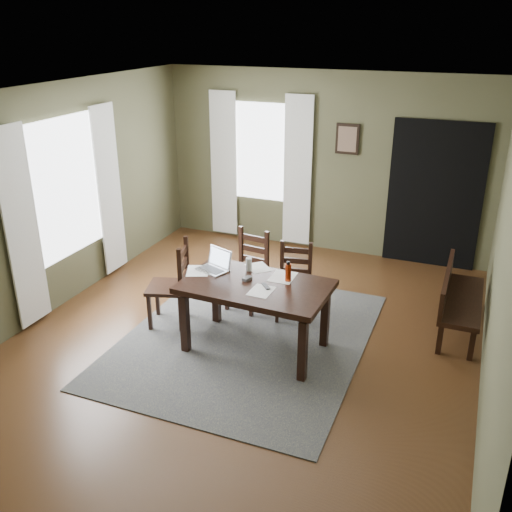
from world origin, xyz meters
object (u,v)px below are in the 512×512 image
at_px(bench, 456,296).
at_px(water_bottle, 288,272).
at_px(chair_end, 172,285).
at_px(dining_table, 256,292).
at_px(chair_back_right, 294,283).
at_px(chair_back_left, 248,271).
at_px(laptop, 216,264).

height_order(bench, water_bottle, water_bottle).
bearing_deg(chair_end, dining_table, 65.23).
relative_size(chair_back_right, water_bottle, 4.07).
bearing_deg(water_bottle, chair_end, -178.23).
bearing_deg(dining_table, chair_end, 174.32).
relative_size(dining_table, chair_end, 1.54).
bearing_deg(water_bottle, chair_back_right, 102.24).
relative_size(chair_end, bench, 0.77).
bearing_deg(chair_back_left, chair_back_right, 4.34).
bearing_deg(chair_back_left, water_bottle, -35.16).
relative_size(chair_back_left, laptop, 2.42).
distance_m(bench, water_bottle, 2.02).
bearing_deg(water_bottle, chair_back_left, 137.21).
height_order(dining_table, chair_end, chair_end).
bearing_deg(bench, chair_back_right, 101.17).
height_order(laptop, water_bottle, laptop).
bearing_deg(chair_end, chair_back_right, 102.26).
bearing_deg(laptop, bench, 43.05).
xyz_separation_m(chair_back_right, water_bottle, (0.14, -0.66, 0.44)).
relative_size(chair_end, chair_back_left, 1.05).
bearing_deg(bench, chair_end, 109.03).
bearing_deg(bench, chair_back_left, 97.62).
xyz_separation_m(chair_end, laptop, (0.56, 0.03, 0.34)).
height_order(bench, laptop, laptop).
relative_size(bench, laptop, 3.30).
distance_m(chair_back_left, laptop, 0.80).
distance_m(chair_end, chair_back_right, 1.44).
relative_size(bench, water_bottle, 5.96).
distance_m(laptop, water_bottle, 0.85).
bearing_deg(water_bottle, laptop, -179.36).
bearing_deg(bench, laptop, 112.16).
xyz_separation_m(dining_table, water_bottle, (0.29, 0.20, 0.20)).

